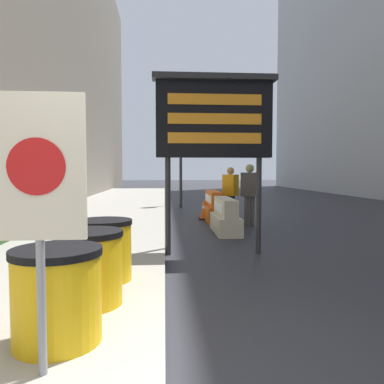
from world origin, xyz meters
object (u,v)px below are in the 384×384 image
at_px(warning_sign, 37,184).
at_px(jersey_barrier_orange_far, 213,207).
at_px(barrel_drum_back, 104,250).
at_px(traffic_cone_mid, 205,209).
at_px(barrel_drum_middle, 88,267).
at_px(traffic_light_near_curb, 181,139).
at_px(jersey_barrier_cream, 225,217).
at_px(pedestrian_passerby, 230,190).
at_px(barrel_drum_foreground, 57,295).
at_px(traffic_cone_near, 213,211).
at_px(pedestrian_worker, 249,190).
at_px(message_board, 214,120).

distance_m(warning_sign, jersey_barrier_orange_far, 9.19).
xyz_separation_m(barrel_drum_back, traffic_cone_mid, (2.04, 6.86, -0.19)).
distance_m(barrel_drum_middle, jersey_barrier_orange_far, 7.79).
relative_size(warning_sign, traffic_light_near_curb, 0.50).
bearing_deg(traffic_cone_mid, warning_sign, -103.00).
relative_size(jersey_barrier_cream, traffic_cone_mid, 2.58).
xyz_separation_m(jersey_barrier_cream, traffic_cone_mid, (-0.24, 2.57, -0.05)).
xyz_separation_m(jersey_barrier_cream, jersey_barrier_orange_far, (0.00, 2.28, 0.02)).
xyz_separation_m(jersey_barrier_orange_far, pedestrian_passerby, (0.46, -0.36, 0.57)).
xyz_separation_m(barrel_drum_foreground, barrel_drum_back, (0.09, 1.75, 0.00)).
distance_m(barrel_drum_foreground, traffic_cone_near, 8.48).
xyz_separation_m(traffic_cone_mid, pedestrian_passerby, (0.70, -0.65, 0.64)).
distance_m(barrel_drum_back, warning_sign, 2.44).
distance_m(barrel_drum_middle, barrel_drum_back, 0.88).
relative_size(jersey_barrier_cream, traffic_cone_near, 2.60).
relative_size(traffic_cone_near, traffic_cone_mid, 0.99).
bearing_deg(barrel_drum_middle, traffic_cone_mid, 75.06).
relative_size(traffic_cone_near, pedestrian_worker, 0.39).
bearing_deg(jersey_barrier_orange_far, traffic_light_near_curb, 101.53).
xyz_separation_m(barrel_drum_back, jersey_barrier_orange_far, (2.28, 6.57, -0.11)).
distance_m(warning_sign, traffic_cone_mid, 9.42).
bearing_deg(pedestrian_passerby, traffic_cone_mid, -174.19).
relative_size(barrel_drum_foreground, traffic_cone_mid, 1.16).
height_order(barrel_drum_back, traffic_light_near_curb, traffic_light_near_curb).
bearing_deg(barrel_drum_middle, jersey_barrier_orange_far, 72.85).
height_order(warning_sign, message_board, message_board).
bearing_deg(pedestrian_passerby, warning_sign, -59.83).
height_order(barrel_drum_back, traffic_cone_near, barrel_drum_back).
xyz_separation_m(barrel_drum_back, traffic_cone_near, (2.26, 6.40, -0.19)).
height_order(jersey_barrier_cream, traffic_light_near_curb, traffic_light_near_curb).
bearing_deg(jersey_barrier_cream, traffic_cone_mid, 95.24).
xyz_separation_m(barrel_drum_foreground, barrel_drum_middle, (0.07, 0.88, 0.00)).
bearing_deg(traffic_cone_near, barrel_drum_back, -109.44).
height_order(jersey_barrier_orange_far, traffic_cone_near, jersey_barrier_orange_far).
height_order(barrel_drum_foreground, pedestrian_passerby, pedestrian_passerby).
bearing_deg(barrel_drum_foreground, pedestrian_passerby, 70.39).
distance_m(barrel_drum_foreground, jersey_barrier_cream, 6.49).
height_order(barrel_drum_middle, traffic_cone_near, barrel_drum_middle).
bearing_deg(barrel_drum_back, traffic_light_near_curb, 82.20).
distance_m(traffic_cone_near, pedestrian_passerby, 0.82).
height_order(traffic_cone_near, traffic_cone_mid, traffic_cone_mid).
bearing_deg(jersey_barrier_orange_far, barrel_drum_back, -109.12).
relative_size(traffic_light_near_curb, pedestrian_passerby, 2.37).
relative_size(message_board, traffic_cone_mid, 4.79).
distance_m(jersey_barrier_cream, pedestrian_worker, 1.45).
distance_m(traffic_cone_mid, pedestrian_passerby, 1.15).
height_order(barrel_drum_back, warning_sign, warning_sign).
height_order(traffic_cone_near, pedestrian_passerby, pedestrian_passerby).
xyz_separation_m(traffic_cone_near, traffic_cone_mid, (-0.21, 0.46, 0.00)).
bearing_deg(barrel_drum_foreground, jersey_barrier_orange_far, 74.09).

